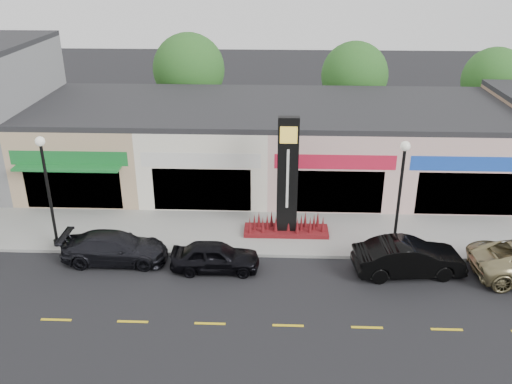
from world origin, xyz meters
TOP-DOWN VIEW (x-y plane):
  - ground at (0.00, 0.00)m, footprint 120.00×120.00m
  - sidewalk at (0.00, 4.35)m, footprint 52.00×4.30m
  - curb at (0.00, 2.10)m, footprint 52.00×0.20m
  - shop_beige at (-8.50, 11.46)m, footprint 7.00×10.85m
  - shop_cream at (-1.50, 11.47)m, footprint 7.00×10.01m
  - shop_pink_w at (5.50, 11.47)m, footprint 7.00×10.01m
  - shop_pink_e at (12.50, 11.47)m, footprint 7.00×10.01m
  - tree_rear_west at (-4.00, 19.50)m, footprint 5.20×5.20m
  - tree_rear_mid at (8.00, 19.50)m, footprint 4.80×4.80m
  - tree_rear_east at (18.00, 19.50)m, footprint 4.60×4.60m
  - lamp_west_near at (-8.00, 2.50)m, footprint 0.44×0.44m
  - lamp_east_near at (8.00, 2.50)m, footprint 0.44×0.44m
  - pylon_sign at (3.00, 4.20)m, footprint 4.20×1.30m
  - car_dark_sedan at (-4.86, 1.42)m, footprint 1.96×4.80m
  - car_black_sedan at (-0.20, 0.87)m, footprint 1.64×3.95m
  - car_black_conv at (8.32, 0.90)m, footprint 2.15×4.94m

SIDE VIEW (x-z plane):
  - ground at x=0.00m, z-range 0.00..0.00m
  - sidewalk at x=0.00m, z-range 0.00..0.15m
  - curb at x=0.00m, z-range 0.00..0.15m
  - car_black_sedan at x=-0.20m, z-range 0.00..1.34m
  - car_dark_sedan at x=-4.86m, z-range 0.00..1.39m
  - car_black_conv at x=8.32m, z-range 0.00..1.58m
  - pylon_sign at x=3.00m, z-range -0.73..5.27m
  - shop_cream at x=-1.50m, z-range 0.00..4.80m
  - shop_pink_w at x=5.50m, z-range 0.00..4.80m
  - shop_pink_e at x=12.50m, z-range 0.00..4.80m
  - shop_beige at x=-8.50m, z-range 0.00..4.80m
  - lamp_west_near at x=-8.00m, z-range 0.74..6.21m
  - lamp_east_near at x=8.00m, z-range 0.74..6.21m
  - tree_rear_east at x=18.00m, z-range 1.16..8.10m
  - tree_rear_mid at x=8.00m, z-range 1.24..8.53m
  - tree_rear_west at x=-4.00m, z-range 1.30..9.13m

